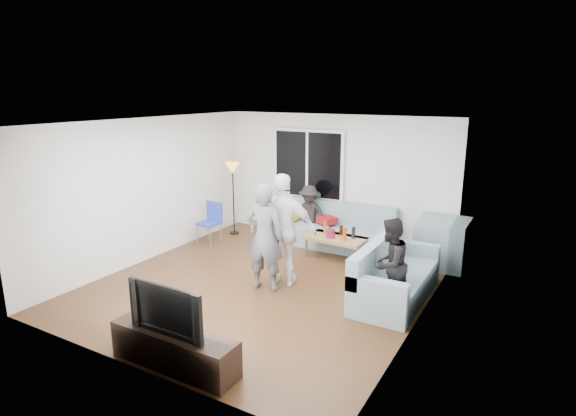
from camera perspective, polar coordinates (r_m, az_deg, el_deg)
The scene contains 32 objects.
floor at distance 7.75m, azimuth -2.87°, elevation -9.29°, with size 5.00×5.50×0.04m, color #56351C.
ceiling at distance 7.12m, azimuth -3.14°, elevation 10.60°, with size 5.00×5.50×0.04m, color white.
wall_back at distance 9.72m, azimuth 5.83°, elevation 3.66°, with size 5.00×0.04×2.60m, color silver.
wall_front at distance 5.31m, azimuth -19.38°, elevation -6.07°, with size 5.00×0.04×2.60m, color silver.
wall_left at distance 8.91m, azimuth -16.81°, elevation 2.15°, with size 0.04×5.50×2.60m, color silver.
wall_right at distance 6.37m, azimuth 16.49°, elevation -2.48°, with size 0.04×5.50×2.60m, color silver.
window_frame at distance 9.86m, azimuth 2.47°, elevation 5.34°, with size 1.62×0.06×1.47m, color white.
window_glass at distance 9.82m, azimuth 2.37°, elevation 5.31°, with size 1.50×0.02×1.35m, color black.
window_mullion at distance 9.81m, azimuth 2.34°, elevation 5.30°, with size 0.05×0.03×1.35m, color white.
radiator at distance 10.09m, azimuth 2.29°, elevation -1.66°, with size 1.30×0.12×0.62m, color silver.
potted_plant at distance 9.83m, azimuth 3.45°, elevation 0.98°, with size 0.22×0.18×0.40m, color #2B5E25.
vase at distance 10.07m, azimuth 1.08°, elevation 0.69°, with size 0.18×0.18×0.19m, color white.
sofa_back_section at distance 9.38m, azimuth 5.78°, elevation -2.22°, with size 2.30×0.85×0.85m, color gray, non-canonical shape.
sofa_right_section at distance 7.26m, azimuth 13.15°, elevation -7.51°, with size 0.85×2.00×0.85m, color gray, non-canonical shape.
sofa_corner at distance 8.80m, azimuth 18.30°, elevation -4.01°, with size 0.85×0.85×0.85m, color gray.
cushion_yellow at distance 9.79m, azimuth 0.17°, elevation -0.93°, with size 0.38×0.32×0.14m, color yellow.
cushion_red at distance 9.49m, azimuth 4.77°, elevation -1.46°, with size 0.36×0.30×0.13m, color maroon.
coffee_table at distance 8.85m, azimuth 5.89°, elevation -4.78°, with size 1.10×0.60×0.40m, color #A27C4E.
pitcher at distance 8.71m, azimuth 5.19°, elevation -3.10°, with size 0.17×0.17×0.17m, color maroon.
side_chair at distance 9.60m, azimuth -9.64°, elevation -1.94°, with size 0.40×0.40×0.86m, color #2738A9, non-canonical shape.
floor_lamp at distance 10.17m, azimuth -6.68°, elevation 1.12°, with size 0.32×0.32×1.56m, color #FF9830, non-canonical shape.
player_left at distance 7.25m, azimuth -2.86°, elevation -3.59°, with size 0.62×0.41×1.71m, color #515056.
player_right at distance 7.41m, azimuth -0.57°, elevation -2.72°, with size 1.06×0.44×1.82m, color silver.
spectator_right at distance 6.82m, azimuth 12.28°, elevation -6.69°, with size 0.65×0.51×1.34m, color black.
spectator_back at distance 9.61m, azimuth 2.59°, elevation -0.72°, with size 0.77×0.44×1.19m, color black.
tv_console at distance 5.67m, azimuth -13.69°, elevation -16.34°, with size 1.60×0.40×0.44m, color black.
television at distance 5.43m, azimuth -14.01°, elevation -11.67°, with size 1.02×0.13×0.59m, color black.
bottle_c at distance 8.90m, azimuth 6.51°, elevation -2.70°, with size 0.07×0.07×0.19m, color black.
bottle_e at distance 8.72m, azimuth 7.99°, elevation -3.00°, with size 0.07×0.07×0.22m, color black.
bottle_b at distance 8.72m, azimuth 4.76°, elevation -2.92°, with size 0.08×0.08×0.21m, color #43911A.
bottle_d at distance 8.57m, azimuth 6.94°, elevation -3.15°, with size 0.07×0.07×0.25m, color #D24112.
bottle_a at distance 8.97m, azimuth 4.58°, elevation -2.33°, with size 0.07×0.07×0.24m, color red.
Camera 1 is at (3.84, -5.98, 3.06)m, focal length 29.13 mm.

